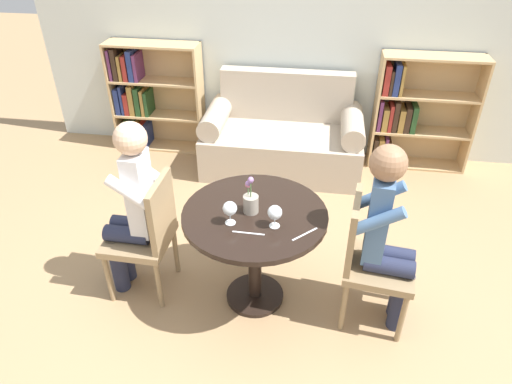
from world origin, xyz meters
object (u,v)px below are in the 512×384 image
at_px(person_right, 388,236).
at_px(flower_vase, 251,201).
at_px(couch, 283,139).
at_px(person_left, 131,208).
at_px(chair_right, 369,256).
at_px(wine_glass_left, 230,209).
at_px(chair_left, 148,232).
at_px(wine_glass_right, 275,213).
at_px(bookshelf_left, 147,98).
at_px(bookshelf_right, 411,113).

height_order(person_right, flower_vase, person_right).
height_order(couch, person_left, person_left).
xyz_separation_m(chair_right, flower_vase, (-0.75, 0.04, 0.32)).
relative_size(chair_right, wine_glass_left, 6.01).
height_order(chair_left, wine_glass_right, chair_left).
height_order(couch, bookshelf_left, bookshelf_left).
xyz_separation_m(couch, flower_vase, (-0.03, -1.85, 0.50)).
xyz_separation_m(couch, chair_left, (-0.72, -1.86, 0.18)).
height_order(chair_right, person_left, person_left).
bearing_deg(wine_glass_left, chair_right, 6.55).
height_order(couch, chair_right, couch).
xyz_separation_m(bookshelf_left, wine_glass_right, (1.62, -2.24, 0.27)).
bearing_deg(chair_left, person_right, 89.57).
bearing_deg(chair_right, person_left, 95.87).
bearing_deg(couch, person_right, -66.98).
xyz_separation_m(bookshelf_right, flower_vase, (-1.26, -2.12, 0.26)).
distance_m(bookshelf_left, person_right, 3.16).
distance_m(person_right, flower_vase, 0.85).
distance_m(bookshelf_right, person_right, 2.22).
relative_size(bookshelf_right, wine_glass_left, 7.63).
xyz_separation_m(chair_left, person_left, (-0.09, 0.00, 0.19)).
relative_size(person_left, wine_glass_left, 8.62).
xyz_separation_m(bookshelf_right, person_left, (-2.05, -2.13, 0.13)).
relative_size(person_left, flower_vase, 5.06).
bearing_deg(bookshelf_right, wine_glass_left, -121.26).
bearing_deg(person_right, chair_right, 85.23).
bearing_deg(bookshelf_right, chair_left, -132.65).
bearing_deg(bookshelf_right, chair_right, -103.44).
distance_m(chair_left, person_right, 1.54).
bearing_deg(person_left, flower_vase, 91.67).
distance_m(couch, bookshelf_right, 1.29).
relative_size(bookshelf_right, wine_glass_right, 7.97).
bearing_deg(person_right, flower_vase, 93.32).
relative_size(bookshelf_left, person_right, 0.90).
bearing_deg(flower_vase, chair_left, -179.20).
relative_size(chair_right, wine_glass_right, 6.28).
height_order(chair_right, wine_glass_left, chair_right).
distance_m(bookshelf_left, wine_glass_left, 2.64).
distance_m(bookshelf_right, chair_right, 2.22).
distance_m(bookshelf_right, wine_glass_right, 2.51).
height_order(bookshelf_left, person_left, person_left).
height_order(wine_glass_left, flower_vase, flower_vase).
bearing_deg(person_left, bookshelf_right, 137.26).
distance_m(wine_glass_left, wine_glass_right, 0.27).
bearing_deg(wine_glass_right, chair_left, 172.37).
relative_size(couch, person_left, 1.20).
xyz_separation_m(couch, bookshelf_left, (-1.49, 0.27, 0.24)).
bearing_deg(chair_left, couch, 159.95).
xyz_separation_m(bookshelf_right, wine_glass_left, (-1.37, -2.25, 0.28)).
bearing_deg(bookshelf_left, person_left, -72.27).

